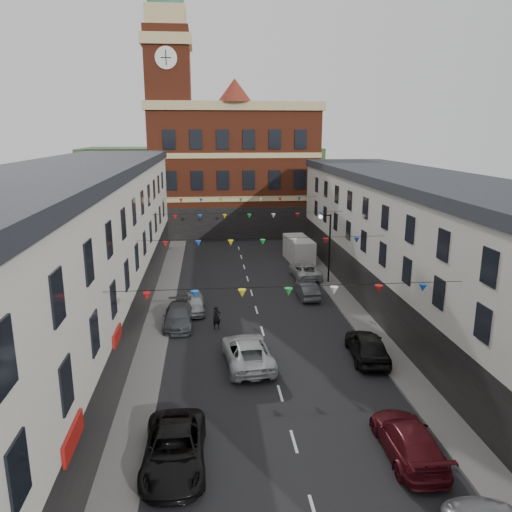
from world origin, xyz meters
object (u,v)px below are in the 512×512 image
object	(u,v)px
car_left_d	(178,316)
pedestrian	(217,318)
car_right_e	(307,290)
car_right_f	(305,270)
street_lamp	(327,239)
car_right_d	(367,346)
car_left_e	(194,303)
white_van	(299,250)
car_right_c	(408,440)
car_left_c	(174,449)
moving_car	(247,352)

from	to	relation	value
car_left_d	pedestrian	world-z (taller)	pedestrian
car_right_e	car_right_f	size ratio (longest dim) A/B	0.79
street_lamp	pedestrian	xyz separation A→B (m)	(-9.50, -9.35, -3.11)
car_right_d	street_lamp	bearing A→B (deg)	-89.34
car_left_e	pedestrian	bearing A→B (deg)	-67.13
car_right_d	car_right_e	world-z (taller)	car_right_d
car_left_d	car_right_e	size ratio (longest dim) A/B	1.20
car_right_f	white_van	bearing A→B (deg)	-97.37
street_lamp	car_left_d	distance (m)	15.08
car_left_d	street_lamp	bearing A→B (deg)	35.60
car_right_c	car_left_c	bearing A→B (deg)	-0.48
street_lamp	white_van	bearing A→B (deg)	97.12
car_left_e	car_left_c	bearing A→B (deg)	-92.64
car_left_d	car_right_c	xyz separation A→B (m)	(9.87, -14.90, 0.04)
car_right_c	pedestrian	xyz separation A→B (m)	(-7.32, 14.02, 0.09)
car_right_c	moving_car	size ratio (longest dim) A/B	0.91
car_left_e	car_right_f	xyz separation A→B (m)	(9.62, 7.79, 0.04)
moving_car	street_lamp	bearing A→B (deg)	-123.24
white_van	pedestrian	world-z (taller)	white_van
car_left_d	car_right_d	xyz separation A→B (m)	(11.00, -6.16, 0.13)
car_left_e	white_van	distance (m)	16.89
car_right_e	moving_car	world-z (taller)	moving_car
car_left_d	moving_car	distance (m)	7.43
car_left_c	street_lamp	bearing A→B (deg)	63.64
car_left_d	white_van	xyz separation A→B (m)	(11.10, 16.08, 0.53)
car_left_c	moving_car	xyz separation A→B (m)	(3.52, 8.44, 0.03)
car_left_e	car_right_e	world-z (taller)	car_left_e
street_lamp	car_left_c	size ratio (longest dim) A/B	1.16
moving_car	white_van	size ratio (longest dim) A/B	0.99
pedestrian	white_van	bearing A→B (deg)	39.59
car_right_d	car_right_f	distance (m)	16.51
car_left_e	car_right_f	distance (m)	12.38
car_left_c	white_van	size ratio (longest dim) A/B	0.96
car_left_d	moving_car	xyz separation A→B (m)	(4.14, -6.17, 0.08)
car_left_d	moving_car	bearing A→B (deg)	-55.63
car_left_d	car_right_e	bearing A→B (deg)	27.21
pedestrian	car_right_e	bearing A→B (deg)	15.21
car_right_f	car_left_e	bearing A→B (deg)	36.33
car_left_e	car_right_d	world-z (taller)	car_right_d
pedestrian	car_right_f	bearing A→B (deg)	30.57
car_right_c	moving_car	distance (m)	10.44
car_right_e	white_van	bearing A→B (deg)	-99.59
street_lamp	car_right_c	distance (m)	23.69
car_left_e	white_van	size ratio (longest dim) A/B	0.69
car_right_d	moving_car	bearing A→B (deg)	4.79
car_left_c	car_left_d	xyz separation A→B (m)	(-0.62, 14.61, -0.05)
car_left_c	car_right_e	bearing A→B (deg)	65.02
car_left_d	car_left_c	bearing A→B (deg)	-87.09
street_lamp	moving_car	world-z (taller)	street_lamp
street_lamp	pedestrian	world-z (taller)	street_lamp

